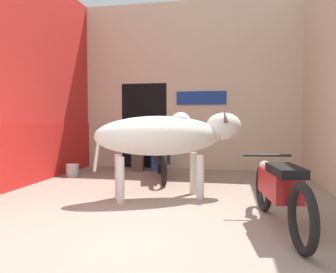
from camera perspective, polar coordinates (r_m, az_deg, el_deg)
ground_plane at (r=3.54m, az=-6.15°, el=-16.30°), size 30.00×30.00×0.00m
wall_left_shopfront at (r=6.61m, az=-22.92°, el=9.21°), size 0.25×4.55×3.97m
wall_back_with_doorway at (r=8.11m, az=1.41°, el=6.54°), size 5.13×0.93×3.97m
cow at (r=4.86m, az=-0.06°, el=0.11°), size 2.25×1.35×1.34m
motorcycle_near at (r=3.74m, az=18.83°, el=-8.66°), size 0.58×2.00×0.75m
motorcycle_far at (r=6.51m, az=-1.12°, el=-3.69°), size 0.73×1.97×0.74m
shopkeeper_seated at (r=7.62m, az=-5.07°, el=-1.52°), size 0.38×0.33×1.12m
plastic_stool at (r=7.64m, az=-2.02°, el=-4.25°), size 0.38×0.38×0.41m
bucket at (r=7.09m, az=-16.30°, el=-5.66°), size 0.26×0.26×0.26m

